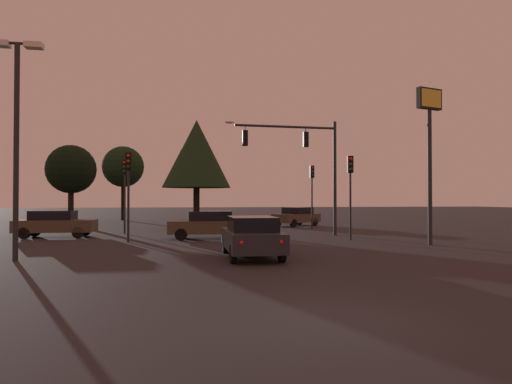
{
  "coord_description": "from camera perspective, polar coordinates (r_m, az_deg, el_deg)",
  "views": [
    {
      "loc": [
        -2.56,
        -7.28,
        2.16
      ],
      "look_at": [
        1.57,
        18.24,
        2.61
      ],
      "focal_mm": 29.88,
      "sensor_mm": 36.0,
      "label": 1
    }
  ],
  "objects": [
    {
      "name": "tree_left_far",
      "position": [
        39.57,
        -23.51,
        2.77
      ],
      "size": [
        4.13,
        4.13,
        6.79
      ],
      "color": "black",
      "rests_on": "ground"
    },
    {
      "name": "car_nearside_lane",
      "position": [
        15.92,
        -0.61,
        -5.91
      ],
      "size": [
        1.92,
        4.34,
        1.52
      ],
      "color": "#232328",
      "rests_on": "ground"
    },
    {
      "name": "parking_lot_lamp_post",
      "position": [
        17.37,
        -29.39,
        8.29
      ],
      "size": [
        1.7,
        0.36,
        7.73
      ],
      "color": "#232326",
      "rests_on": "ground"
    },
    {
      "name": "traffic_light_far_side",
      "position": [
        31.4,
        7.51,
        1.05
      ],
      "size": [
        0.32,
        0.36,
        4.64
      ],
      "color": "#232326",
      "rests_on": "ground"
    },
    {
      "name": "traffic_light_corner_left",
      "position": [
        23.17,
        12.51,
        1.51
      ],
      "size": [
        0.33,
        0.37,
        4.47
      ],
      "color": "#232326",
      "rests_on": "ground"
    },
    {
      "name": "tree_center_horizon",
      "position": [
        46.17,
        -17.35,
        3.22
      ],
      "size": [
        4.22,
        4.22,
        7.65
      ],
      "color": "black",
      "rests_on": "ground"
    },
    {
      "name": "car_crossing_left",
      "position": [
        23.39,
        -6.39,
        -4.33
      ],
      "size": [
        4.35,
        2.04,
        1.52
      ],
      "color": "#473828",
      "rests_on": "ground"
    },
    {
      "name": "ground_plane",
      "position": [
        31.96,
        -4.59,
        -4.86
      ],
      "size": [
        168.0,
        168.0,
        0.0
      ],
      "primitive_type": "plane",
      "color": "#262326",
      "rests_on": "ground"
    },
    {
      "name": "car_far_lane",
      "position": [
        34.44,
        5.48,
        -3.26
      ],
      "size": [
        4.31,
        3.77,
        1.52
      ],
      "color": "#473828",
      "rests_on": "ground"
    },
    {
      "name": "tree_behind_sign",
      "position": [
        31.89,
        -7.96,
        5.06
      ],
      "size": [
        5.04,
        5.04,
        8.04
      ],
      "color": "black",
      "rests_on": "ground"
    },
    {
      "name": "car_crossing_right",
      "position": [
        26.73,
        -25.28,
        -3.82
      ],
      "size": [
        4.34,
        1.8,
        1.52
      ],
      "color": "#473828",
      "rests_on": "ground"
    },
    {
      "name": "store_sign_illuminated",
      "position": [
        22.08,
        22.21,
        7.59
      ],
      "size": [
        1.42,
        0.61,
        7.46
      ],
      "color": "#232326",
      "rests_on": "ground"
    },
    {
      "name": "traffic_light_corner_right",
      "position": [
        22.45,
        -16.7,
        1.7
      ],
      "size": [
        0.3,
        0.35,
        4.52
      ],
      "color": "#232326",
      "rests_on": "ground"
    },
    {
      "name": "traffic_light_median",
      "position": [
        28.05,
        -17.17,
        1.35
      ],
      "size": [
        0.35,
        0.38,
        4.65
      ],
      "color": "#232326",
      "rests_on": "ground"
    },
    {
      "name": "traffic_signal_mast_arm",
      "position": [
        25.55,
        6.44,
        5.02
      ],
      "size": [
        6.79,
        0.55,
        6.86
      ],
      "color": "#232326",
      "rests_on": "ground"
    }
  ]
}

